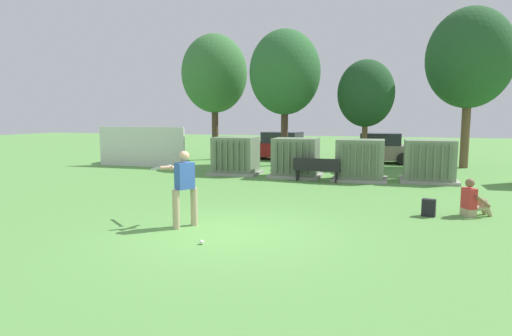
{
  "coord_description": "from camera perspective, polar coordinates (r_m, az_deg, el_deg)",
  "views": [
    {
      "loc": [
        3.21,
        -8.47,
        2.49
      ],
      "look_at": [
        -0.45,
        3.5,
        1.0
      ],
      "focal_mm": 30.11,
      "sensor_mm": 36.0,
      "label": 1
    }
  ],
  "objects": [
    {
      "name": "park_bench",
      "position": [
        16.71,
        8.04,
        0.01
      ],
      "size": [
        1.82,
        0.51,
        0.92
      ],
      "color": "black",
      "rests_on": "ground"
    },
    {
      "name": "batter",
      "position": [
        9.85,
        -9.63,
        -2.16
      ],
      "size": [
        1.49,
        1.07,
        1.74
      ],
      "color": "tan",
      "rests_on": "ground"
    },
    {
      "name": "tree_left",
      "position": [
        25.46,
        -5.54,
        12.33
      ],
      "size": [
        3.78,
        3.78,
        7.23
      ],
      "color": "#4C3828",
      "rests_on": "ground"
    },
    {
      "name": "transformer_mid_east",
      "position": [
        17.35,
        13.67,
        0.97
      ],
      "size": [
        2.1,
        1.7,
        1.62
      ],
      "color": "#9E9B93",
      "rests_on": "ground"
    },
    {
      "name": "tree_center_right",
      "position": [
        22.13,
        14.39,
        9.54
      ],
      "size": [
        2.77,
        2.77,
        5.3
      ],
      "color": "brown",
      "rests_on": "ground"
    },
    {
      "name": "tree_center_left",
      "position": [
        22.33,
        3.86,
        12.52
      ],
      "size": [
        3.61,
        3.61,
        6.89
      ],
      "color": "#4C3828",
      "rests_on": "ground"
    },
    {
      "name": "parked_car_leftmost",
      "position": [
        25.28,
        3.27,
        2.84
      ],
      "size": [
        4.4,
        2.36,
        1.62
      ],
      "color": "maroon",
      "rests_on": "ground"
    },
    {
      "name": "transformer_mid_west",
      "position": [
        17.94,
        5.31,
        1.32
      ],
      "size": [
        2.1,
        1.7,
        1.62
      ],
      "color": "#9E9B93",
      "rests_on": "ground"
    },
    {
      "name": "transformer_west",
      "position": [
        18.76,
        -2.72,
        1.58
      ],
      "size": [
        2.1,
        1.7,
        1.62
      ],
      "color": "#9E9B93",
      "rests_on": "ground"
    },
    {
      "name": "seated_spectator",
      "position": [
        12.13,
        26.82,
        -3.99
      ],
      "size": [
        0.79,
        0.67,
        0.96
      ],
      "color": "tan",
      "rests_on": "ground"
    },
    {
      "name": "parked_car_left_of_center",
      "position": [
        24.36,
        15.94,
        2.44
      ],
      "size": [
        4.21,
        1.93,
        1.62
      ],
      "color": "gray",
      "rests_on": "ground"
    },
    {
      "name": "transformer_east",
      "position": [
        17.73,
        21.99,
        0.79
      ],
      "size": [
        2.1,
        1.7,
        1.62
      ],
      "color": "#9E9B93",
      "rests_on": "ground"
    },
    {
      "name": "fence_panel",
      "position": [
        22.42,
        -15.02,
        2.75
      ],
      "size": [
        4.8,
        0.12,
        2.0
      ],
      "primitive_type": "cube",
      "color": "silver",
      "rests_on": "ground"
    },
    {
      "name": "backpack",
      "position": [
        11.7,
        21.97,
        -4.93
      ],
      "size": [
        0.36,
        0.32,
        0.44
      ],
      "color": "black",
      "rests_on": "ground"
    },
    {
      "name": "ground_plane",
      "position": [
        9.4,
        -3.67,
        -8.59
      ],
      "size": [
        96.0,
        96.0,
        0.0
      ],
      "primitive_type": "plane",
      "color": "#5B9947"
    },
    {
      "name": "tree_right",
      "position": [
        23.53,
        26.51,
        12.89
      ],
      "size": [
        4.02,
        4.02,
        7.69
      ],
      "color": "brown",
      "rests_on": "ground"
    },
    {
      "name": "sports_ball",
      "position": [
        8.63,
        -7.25,
        -9.74
      ],
      "size": [
        0.09,
        0.09,
        0.09
      ],
      "primitive_type": "sphere",
      "color": "white",
      "rests_on": "ground"
    }
  ]
}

